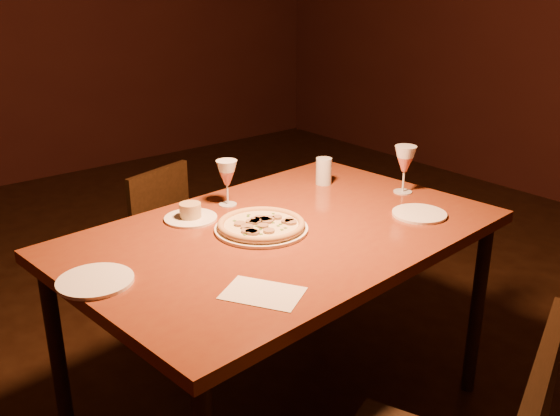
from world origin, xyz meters
TOP-DOWN VIEW (x-y plane):
  - floor at (0.00, 0.00)m, footprint 7.00×7.00m
  - dining_table at (-0.24, -0.19)m, footprint 1.59×1.10m
  - chair_far at (-0.17, 0.67)m, footprint 0.47×0.47m
  - pizza_plate at (-0.31, -0.15)m, footprint 0.33×0.33m
  - ramekin_saucer at (-0.45, 0.10)m, footprint 0.20×0.20m
  - wine_glass_far at (-0.25, 0.13)m, footprint 0.08×0.08m
  - wine_glass_right at (0.39, -0.20)m, footprint 0.09×0.09m
  - water_tumbler at (0.22, 0.09)m, footprint 0.07×0.07m
  - side_plate_left at (-0.93, -0.16)m, footprint 0.23×0.23m
  - side_plate_near at (0.24, -0.41)m, footprint 0.20×0.20m
  - menu_card at (-0.59, -0.52)m, footprint 0.24×0.27m

SIDE VIEW (x-z plane):
  - floor at x=0.00m, z-range 0.00..0.00m
  - chair_far at x=-0.17m, z-range 0.05..0.84m
  - dining_table at x=-0.24m, z-range 0.33..1.15m
  - menu_card at x=-0.59m, z-range 0.81..0.81m
  - side_plate_near at x=0.24m, z-range 0.81..0.82m
  - side_plate_left at x=-0.93m, z-range 0.81..0.82m
  - pizza_plate at x=-0.31m, z-range 0.81..0.85m
  - ramekin_saucer at x=-0.45m, z-range 0.80..0.86m
  - water_tumbler at x=0.22m, z-range 0.81..0.93m
  - wine_glass_far at x=-0.25m, z-range 0.81..0.99m
  - wine_glass_right at x=0.39m, z-range 0.81..1.01m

